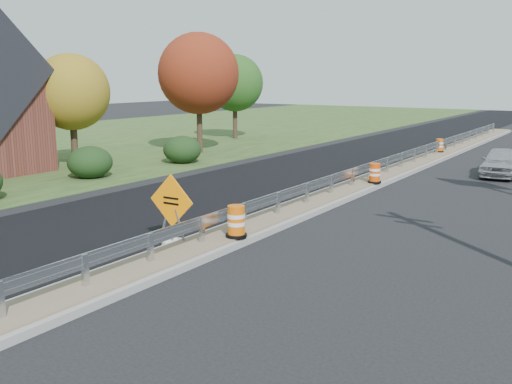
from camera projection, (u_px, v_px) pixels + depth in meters
The scene contains 15 objects.
ground at pixel (307, 209), 20.54m from camera, with size 140.00×140.00×0.00m, color black.
grass_verge_near at pixel (83, 142), 41.68m from camera, with size 30.00×120.00×0.03m, color #2A481E.
milled_overlay at pixel (323, 164), 31.10m from camera, with size 7.20×120.00×0.01m, color black.
median at pixel (387, 175), 27.06m from camera, with size 1.60×55.00×0.23m.
guardrail at pixel (395, 159), 27.76m from camera, with size 0.10×46.15×0.72m.
hedge_mid at pixel (90, 162), 26.60m from camera, with size 2.09×2.09×1.52m, color black.
hedge_north at pixel (182, 149), 31.24m from camera, with size 2.09×2.09×1.52m, color black.
tree_near_yellow at pixel (71, 92), 29.51m from camera, with size 3.96×3.96×5.88m.
tree_near_red at pixel (199, 74), 34.78m from camera, with size 4.95×4.95×7.35m.
tree_near_back at pixel (235, 83), 43.08m from camera, with size 4.29×4.29×6.37m.
caution_sign at pixel (172, 228), 15.86m from camera, with size 1.49×0.62×2.05m.
barrel_median_near at pixel (236, 222), 16.00m from camera, with size 0.61×0.61×0.89m.
barrel_median_mid at pixel (375, 173), 24.23m from camera, with size 0.57×0.57×0.83m.
barrel_median_far at pixel (439, 146), 34.27m from camera, with size 0.54×0.54×0.79m.
car_silver at pixel (501, 162), 27.21m from camera, with size 1.60×3.98×1.36m, color #B9B8BD.
Camera 1 is at (9.50, -17.71, 4.64)m, focal length 40.00 mm.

